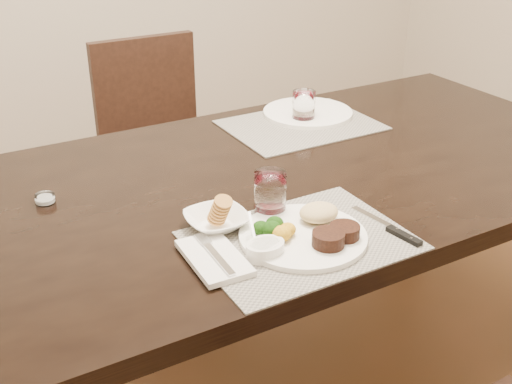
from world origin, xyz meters
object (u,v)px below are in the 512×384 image
chair_far (159,142)px  cracker_bowl (216,220)px  dinner_plate (309,232)px  wine_glass_near (270,195)px  steak_knife (396,231)px  far_plate (308,113)px

chair_far → cracker_bowl: bearing=-104.7°
chair_far → dinner_plate: (-0.14, -1.26, 0.27)m
dinner_plate → cracker_bowl: (-0.15, 0.14, 0.00)m
chair_far → wine_glass_near: 1.17m
dinner_plate → wine_glass_near: size_ratio=2.72×
steak_knife → wine_glass_near: bearing=123.3°
dinner_plate → cracker_bowl: 0.21m
cracker_bowl → far_plate: bearing=41.1°
far_plate → cracker_bowl: bearing=-138.9°
cracker_bowl → chair_far: bearing=75.3°
chair_far → wine_glass_near: (-0.15, -1.12, 0.30)m
wine_glass_near → dinner_plate: bearing=-84.3°
chair_far → dinner_plate: bearing=-96.3°
dinner_plate → cracker_bowl: size_ratio=1.95×
chair_far → steak_knife: size_ratio=4.19×
wine_glass_near → far_plate: 0.69m
steak_knife → cracker_bowl: size_ratio=1.50×
cracker_bowl → steak_knife: bearing=-33.4°
cracker_bowl → dinner_plate: bearing=-42.6°
dinner_plate → steak_knife: 0.20m
dinner_plate → chair_far: bearing=77.8°
dinner_plate → wine_glass_near: wine_glass_near is taller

